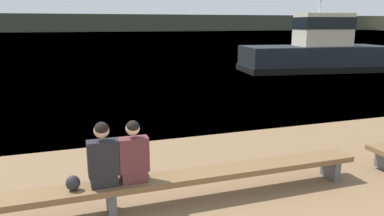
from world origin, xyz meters
The scene contains 7 objects.
water_surface centered at (0.00, 126.61, 0.00)m, with size 240.00×240.00×0.00m, color teal.
far_shoreline centered at (0.00, 129.17, 2.78)m, with size 600.00×12.00×5.56m, color #424738.
bench_main centered at (-0.77, 3.34, 0.39)m, with size 8.61×0.49×0.46m.
person_left centered at (-0.85, 3.34, 0.89)m, with size 0.44×0.40×0.98m.
person_right centered at (-0.41, 3.35, 0.87)m, with size 0.44×0.39×0.97m.
shopping_bag centered at (-1.29, 3.32, 0.57)m, with size 0.20×0.16×0.22m.
tugboat_red centered at (13.05, 16.84, 1.06)m, with size 9.09×4.51×6.61m.
Camera 1 is at (-1.31, -1.95, 2.82)m, focal length 35.00 mm.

